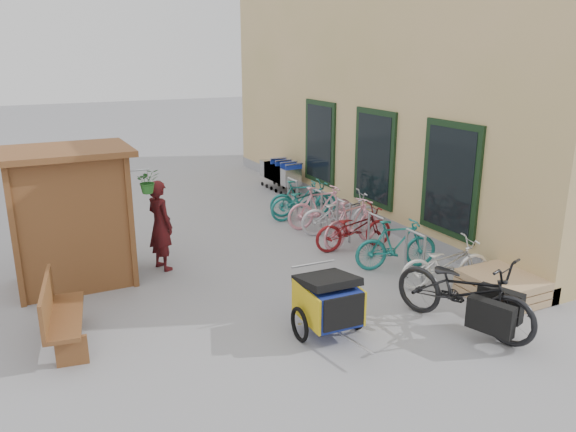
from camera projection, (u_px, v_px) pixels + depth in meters
name	position (u px, v px, depth m)	size (l,w,h in m)	color
ground	(302.00, 301.00, 9.23)	(80.00, 80.00, 0.00)	gray
building	(438.00, 69.00, 14.90)	(6.07, 13.00, 7.00)	tan
kiosk	(63.00, 199.00, 9.50)	(2.49, 1.65, 2.40)	brown
bike_rack	(343.00, 216.00, 12.14)	(0.05, 5.35, 0.86)	#A5A8AD
pallet_stack	(502.00, 287.00, 9.27)	(1.00, 1.20, 0.40)	tan
bench	(58.00, 313.00, 7.71)	(0.68, 1.57, 0.96)	brown
shopping_carts	(280.00, 172.00, 16.35)	(0.54, 1.81, 0.96)	silver
child_trailer	(328.00, 300.00, 8.03)	(0.98, 1.64, 0.96)	navy
cargo_bike	(465.00, 292.00, 8.19)	(1.42, 2.34, 1.16)	black
person_kiosk	(160.00, 225.00, 10.39)	(0.62, 0.41, 1.71)	maroon
bike_0	(445.00, 263.00, 9.69)	(0.58, 1.66, 0.87)	white
bike_1	(396.00, 244.00, 10.48)	(0.45, 1.60, 0.96)	#1D7672
bike_2	(354.00, 228.00, 11.53)	(0.60, 1.71, 0.90)	maroon
bike_3	(352.00, 223.00, 11.74)	(0.47, 1.66, 1.00)	pink
bike_4	(340.00, 213.00, 12.51)	(0.64, 1.82, 0.96)	silver
bike_5	(321.00, 207.00, 12.92)	(0.47, 1.66, 1.00)	pink
bike_6	(304.00, 201.00, 13.62)	(0.61, 1.75, 0.92)	#1D7672
bike_7	(300.00, 199.00, 13.82)	(0.43, 1.52, 0.91)	#1D7672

